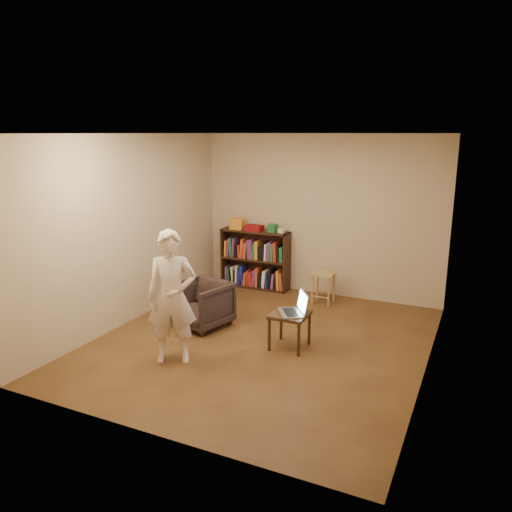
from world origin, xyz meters
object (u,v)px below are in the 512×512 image
at_px(bookshelf, 255,262).
at_px(side_table, 290,319).
at_px(laptop, 295,309).
at_px(person, 172,297).
at_px(stool, 323,279).
at_px(armchair, 201,304).

height_order(bookshelf, side_table, bookshelf).
xyz_separation_m(laptop, person, (-1.15, -0.93, 0.27)).
height_order(stool, side_table, stool).
bearing_deg(side_table, person, -140.18).
relative_size(bookshelf, person, 0.77).
xyz_separation_m(bookshelf, side_table, (1.46, -2.10, -0.06)).
bearing_deg(side_table, laptop, 19.40).
height_order(stool, armchair, armchair).
distance_m(bookshelf, laptop, 2.58).
bearing_deg(side_table, stool, 94.44).
bearing_deg(laptop, armchair, -129.66).
bearing_deg(bookshelf, armchair, -87.13).
xyz_separation_m(armchair, laptop, (1.42, -0.13, 0.20)).
xyz_separation_m(stool, laptop, (0.20, -1.77, 0.12)).
relative_size(bookshelf, stool, 2.45).
distance_m(armchair, laptop, 1.44).
distance_m(stool, laptop, 1.79).
bearing_deg(bookshelf, side_table, -55.24).
xyz_separation_m(stool, side_table, (0.14, -1.79, -0.02)).
bearing_deg(bookshelf, laptop, -53.88).
relative_size(stool, side_table, 1.08).
relative_size(stool, armchair, 0.70).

